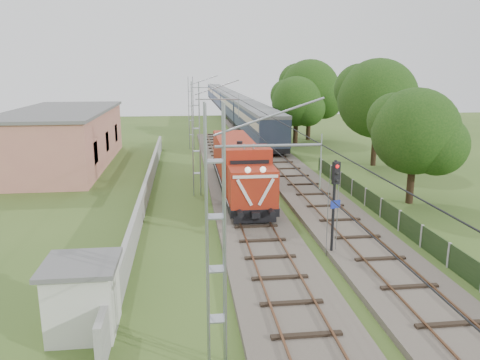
{
  "coord_description": "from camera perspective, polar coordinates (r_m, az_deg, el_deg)",
  "views": [
    {
      "loc": [
        -3.81,
        -20.59,
        8.88
      ],
      "look_at": [
        -0.49,
        7.1,
        2.2
      ],
      "focal_mm": 35.0,
      "sensor_mm": 36.0,
      "label": 1
    }
  ],
  "objects": [
    {
      "name": "ground",
      "position": [
        22.75,
        3.4,
        -9.54
      ],
      "size": [
        140.0,
        140.0,
        0.0
      ],
      "primitive_type": "plane",
      "color": "#3B5620",
      "rests_on": "ground"
    },
    {
      "name": "relay_hut",
      "position": [
        17.26,
        -18.61,
        -13.35
      ],
      "size": [
        2.5,
        2.5,
        2.57
      ],
      "color": "silver",
      "rests_on": "ground"
    },
    {
      "name": "station_building",
      "position": [
        46.4,
        -20.79,
        4.86
      ],
      "size": [
        8.4,
        20.4,
        5.22
      ],
      "color": "#B96D63",
      "rests_on": "ground"
    },
    {
      "name": "locomotive",
      "position": [
        33.36,
        -0.13,
        1.78
      ],
      "size": [
        2.79,
        15.93,
        4.05
      ],
      "color": "black",
      "rests_on": "ground"
    },
    {
      "name": "catenary",
      "position": [
        32.96,
        -5.28,
        4.99
      ],
      "size": [
        3.31,
        70.0,
        8.0
      ],
      "color": "gray",
      "rests_on": "ground"
    },
    {
      "name": "tree_b",
      "position": [
        44.88,
        16.51,
        9.4
      ],
      "size": [
        7.56,
        7.2,
        9.79
      ],
      "color": "#332014",
      "rests_on": "ground"
    },
    {
      "name": "coach_rake",
      "position": [
        92.93,
        -1.39,
        9.62
      ],
      "size": [
        3.21,
        95.67,
        3.71
      ],
      "color": "black",
      "rests_on": "ground"
    },
    {
      "name": "track_main",
      "position": [
        29.18,
        0.98,
        -3.87
      ],
      "size": [
        4.2,
        70.0,
        0.45
      ],
      "color": "#6B6054",
      "rests_on": "ground"
    },
    {
      "name": "tree_a",
      "position": [
        32.76,
        20.68,
        5.46
      ],
      "size": [
        5.94,
        5.66,
        7.7
      ],
      "color": "#332014",
      "rests_on": "ground"
    },
    {
      "name": "track_side",
      "position": [
        42.44,
        5.3,
        1.59
      ],
      "size": [
        4.2,
        80.0,
        0.45
      ],
      "color": "#6B6054",
      "rests_on": "ground"
    },
    {
      "name": "boundary_wall",
      "position": [
        33.7,
        -11.21,
        -0.75
      ],
      "size": [
        0.25,
        40.0,
        1.5
      ],
      "primitive_type": "cube",
      "color": "#9E9E99",
      "rests_on": "ground"
    },
    {
      "name": "signal_post",
      "position": [
        22.28,
        11.49,
        -1.42
      ],
      "size": [
        0.51,
        0.41,
        4.74
      ],
      "color": "black",
      "rests_on": "ground"
    },
    {
      "name": "fence",
      "position": [
        27.65,
        18.88,
        -4.71
      ],
      "size": [
        0.12,
        32.0,
        1.2
      ],
      "color": "black",
      "rests_on": "ground"
    },
    {
      "name": "tree_c",
      "position": [
        56.51,
        6.96,
        9.42
      ],
      "size": [
        6.16,
        5.87,
        7.99
      ],
      "color": "#332014",
      "rests_on": "ground"
    },
    {
      "name": "tree_d",
      "position": [
        59.86,
        8.58,
        10.79
      ],
      "size": [
        7.71,
        7.34,
        9.99
      ],
      "color": "#332014",
      "rests_on": "ground"
    }
  ]
}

